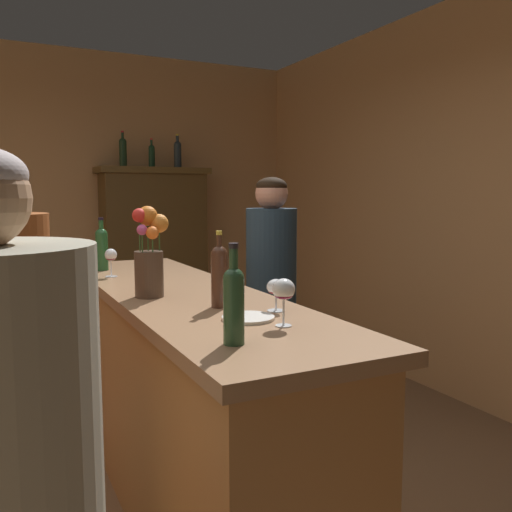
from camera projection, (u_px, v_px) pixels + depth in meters
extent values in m
cube|color=tan|center=(34.00, 200.00, 5.20)|extent=(5.33, 0.12, 2.89)
cube|color=#A06C3B|center=(183.00, 403.00, 2.62)|extent=(0.57, 2.43, 1.00)
cube|color=#946B4A|center=(181.00, 295.00, 2.56)|extent=(0.65, 2.53, 0.05)
cube|color=#4F3B1D|center=(154.00, 256.00, 5.47)|extent=(1.00, 0.37, 1.76)
cube|color=brown|center=(153.00, 171.00, 5.38)|extent=(1.08, 0.43, 0.06)
cylinder|color=#27472A|center=(234.00, 311.00, 1.63)|extent=(0.06, 0.06, 0.20)
sphere|color=#27472A|center=(234.00, 278.00, 1.62)|extent=(0.06, 0.06, 0.06)
cylinder|color=#27472A|center=(234.00, 264.00, 1.62)|extent=(0.03, 0.03, 0.09)
cylinder|color=black|center=(233.00, 246.00, 1.61)|extent=(0.03, 0.03, 0.02)
cylinder|color=#215027|center=(102.00, 252.00, 3.21)|extent=(0.07, 0.07, 0.21)
sphere|color=#215027|center=(101.00, 234.00, 3.20)|extent=(0.07, 0.07, 0.07)
cylinder|color=#215027|center=(101.00, 227.00, 3.19)|extent=(0.03, 0.03, 0.08)
cylinder|color=black|center=(101.00, 219.00, 3.19)|extent=(0.03, 0.03, 0.02)
cylinder|color=#43271A|center=(219.00, 281.00, 2.17)|extent=(0.07, 0.07, 0.21)
sphere|color=#43271A|center=(219.00, 254.00, 2.16)|extent=(0.07, 0.07, 0.07)
cylinder|color=#43271A|center=(219.00, 245.00, 2.15)|extent=(0.02, 0.02, 0.08)
cylinder|color=gold|center=(219.00, 233.00, 2.15)|extent=(0.02, 0.02, 0.02)
cylinder|color=white|center=(283.00, 326.00, 1.86)|extent=(0.06, 0.06, 0.00)
cylinder|color=white|center=(284.00, 312.00, 1.86)|extent=(0.01, 0.01, 0.09)
ellipsoid|color=white|center=(284.00, 289.00, 1.85)|extent=(0.08, 0.08, 0.07)
ellipsoid|color=maroon|center=(284.00, 295.00, 1.85)|extent=(0.06, 0.06, 0.03)
cylinder|color=white|center=(276.00, 311.00, 2.10)|extent=(0.07, 0.07, 0.00)
cylinder|color=white|center=(276.00, 302.00, 2.10)|extent=(0.01, 0.01, 0.06)
ellipsoid|color=white|center=(276.00, 287.00, 2.09)|extent=(0.07, 0.07, 0.06)
ellipsoid|color=maroon|center=(276.00, 291.00, 2.09)|extent=(0.06, 0.06, 0.02)
cylinder|color=white|center=(111.00, 277.00, 2.97)|extent=(0.07, 0.07, 0.00)
cylinder|color=white|center=(111.00, 268.00, 2.96)|extent=(0.01, 0.01, 0.08)
ellipsoid|color=white|center=(111.00, 255.00, 2.95)|extent=(0.07, 0.07, 0.07)
ellipsoid|color=maroon|center=(111.00, 258.00, 2.96)|extent=(0.05, 0.05, 0.03)
cylinder|color=#483528|center=(149.00, 274.00, 2.38)|extent=(0.13, 0.13, 0.20)
cylinder|color=#38602D|center=(159.00, 246.00, 2.40)|extent=(0.01, 0.01, 0.20)
sphere|color=orange|center=(159.00, 223.00, 2.39)|extent=(0.08, 0.08, 0.08)
cylinder|color=#38602D|center=(148.00, 243.00, 2.39)|extent=(0.01, 0.01, 0.23)
sphere|color=orange|center=(148.00, 216.00, 2.38)|extent=(0.09, 0.09, 0.09)
cylinder|color=#38602D|center=(140.00, 243.00, 2.36)|extent=(0.01, 0.01, 0.24)
sphere|color=red|center=(139.00, 215.00, 2.35)|extent=(0.06, 0.06, 0.06)
cylinder|color=#38602D|center=(143.00, 250.00, 2.34)|extent=(0.01, 0.01, 0.18)
sphere|color=#C74B86|center=(142.00, 230.00, 2.33)|extent=(0.05, 0.05, 0.05)
cylinder|color=#38602D|center=(153.00, 252.00, 2.35)|extent=(0.01, 0.01, 0.16)
sphere|color=orange|center=(152.00, 233.00, 2.34)|extent=(0.06, 0.06, 0.06)
cylinder|color=white|center=(248.00, 318.00, 1.97)|extent=(0.19, 0.19, 0.01)
cylinder|color=#1B351F|center=(123.00, 154.00, 5.23)|extent=(0.07, 0.07, 0.24)
sphere|color=#1B351F|center=(123.00, 142.00, 5.22)|extent=(0.07, 0.07, 0.07)
cylinder|color=#1B351F|center=(123.00, 137.00, 5.21)|extent=(0.02, 0.02, 0.09)
cylinder|color=#AA1C28|center=(122.00, 132.00, 5.21)|extent=(0.03, 0.03, 0.02)
cylinder|color=#14331F|center=(152.00, 158.00, 5.36)|extent=(0.06, 0.06, 0.19)
sphere|color=#14331F|center=(152.00, 148.00, 5.35)|extent=(0.06, 0.06, 0.06)
cylinder|color=#14331F|center=(151.00, 144.00, 5.34)|extent=(0.02, 0.02, 0.08)
cylinder|color=#B32328|center=(151.00, 139.00, 5.34)|extent=(0.02, 0.02, 0.02)
cylinder|color=#202C34|center=(178.00, 157.00, 5.48)|extent=(0.07, 0.07, 0.23)
sphere|color=#202C34|center=(177.00, 145.00, 5.46)|extent=(0.07, 0.07, 0.07)
cylinder|color=#202C34|center=(177.00, 140.00, 5.46)|extent=(0.03, 0.03, 0.09)
cylinder|color=gold|center=(177.00, 135.00, 5.45)|extent=(0.03, 0.03, 0.02)
cylinder|color=#3D6652|center=(10.00, 505.00, 1.92)|extent=(0.25, 0.25, 0.83)
cylinder|color=maroon|center=(22.00, 381.00, 3.24)|extent=(0.25, 0.25, 0.79)
cylinder|color=brown|center=(16.00, 267.00, 3.16)|extent=(0.34, 0.34, 0.58)
sphere|color=#D6A485|center=(12.00, 201.00, 3.12)|extent=(0.20, 0.20, 0.20)
ellipsoid|color=#4E2C16|center=(12.00, 193.00, 3.11)|extent=(0.19, 0.19, 0.11)
cylinder|color=#4F6F55|center=(271.00, 370.00, 3.42)|extent=(0.22, 0.22, 0.80)
cylinder|color=#213446|center=(271.00, 258.00, 3.33)|extent=(0.31, 0.31, 0.61)
sphere|color=tan|center=(272.00, 194.00, 3.29)|extent=(0.20, 0.20, 0.20)
ellipsoid|color=black|center=(272.00, 186.00, 3.28)|extent=(0.19, 0.19, 0.11)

